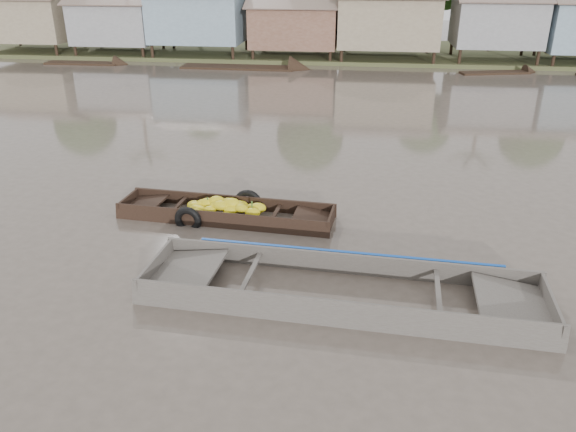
# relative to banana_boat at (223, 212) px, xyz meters

# --- Properties ---
(ground) EXTENTS (120.00, 120.00, 0.00)m
(ground) POSITION_rel_banana_boat_xyz_m (2.44, -2.69, -0.17)
(ground) COLOR #50473E
(ground) RESTS_ON ground
(riverbank) EXTENTS (120.00, 12.47, 10.22)m
(riverbank) POSITION_rel_banana_boat_xyz_m (5.47, 29.18, 2.90)
(riverbank) COLOR #384723
(riverbank) RESTS_ON ground
(banana_boat) EXTENTS (5.82, 1.81, 0.82)m
(banana_boat) POSITION_rel_banana_boat_xyz_m (0.00, 0.00, 0.00)
(banana_boat) COLOR black
(banana_boat) RESTS_ON ground
(viewer_boat) EXTENTS (8.24, 2.60, 0.65)m
(viewer_boat) POSITION_rel_banana_boat_xyz_m (3.32, -3.50, -0.09)
(viewer_boat) COLOR #46403B
(viewer_boat) RESTS_ON ground
(distant_boats) EXTENTS (47.27, 14.73, 0.35)m
(distant_boats) POSITION_rel_banana_boat_xyz_m (10.57, 20.92, -0.22)
(distant_boats) COLOR black
(distant_boats) RESTS_ON ground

